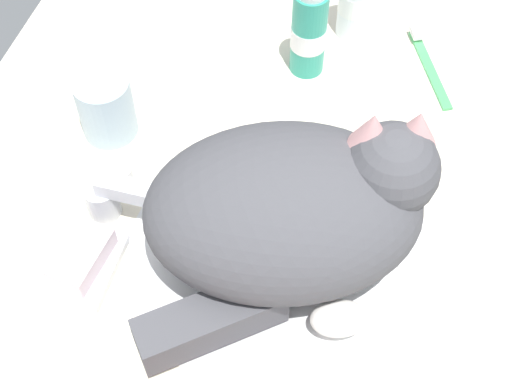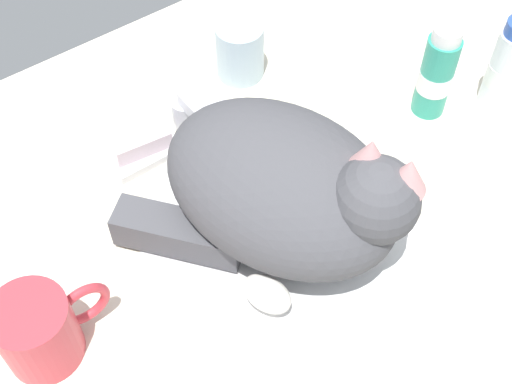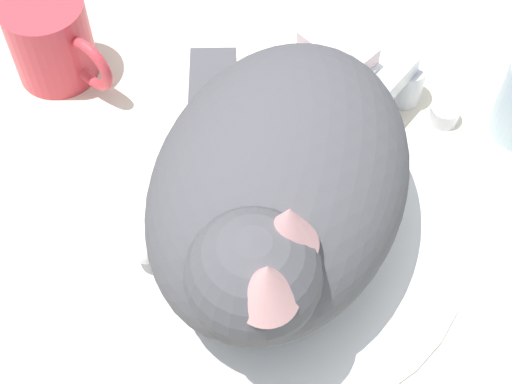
{
  "view_description": "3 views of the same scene",
  "coord_description": "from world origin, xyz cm",
  "px_view_note": "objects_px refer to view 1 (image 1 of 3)",
  "views": [
    {
      "loc": [
        -38.9,
        -7.98,
        67.03
      ],
      "look_at": [
        2.51,
        3.4,
        6.3
      ],
      "focal_mm": 51.92,
      "sensor_mm": 36.0,
      "label": 1
    },
    {
      "loc": [
        -28.7,
        -35.49,
        67.95
      ],
      "look_at": [
        -1.21,
        2.79,
        4.6
      ],
      "focal_mm": 49.56,
      "sensor_mm": 36.0,
      "label": 2
    },
    {
      "loc": [
        19.19,
        -27.28,
        56.4
      ],
      "look_at": [
        -2.29,
        -0.09,
        4.54
      ],
      "focal_mm": 53.66,
      "sensor_mm": 36.0,
      "label": 3
    }
  ],
  "objects_px": {
    "cat": "(294,210)",
    "soap_bar": "(82,257)",
    "rinse_cup": "(106,107)",
    "faucet": "(111,199)",
    "toothpaste_bottle": "(309,30)",
    "toothbrush": "(428,62)"
  },
  "relations": [
    {
      "from": "cat",
      "to": "toothpaste_bottle",
      "type": "distance_m",
      "value": 0.27
    },
    {
      "from": "rinse_cup",
      "to": "toothpaste_bottle",
      "type": "height_order",
      "value": "toothpaste_bottle"
    },
    {
      "from": "rinse_cup",
      "to": "faucet",
      "type": "bearing_deg",
      "value": -156.54
    },
    {
      "from": "toothpaste_bottle",
      "to": "toothbrush",
      "type": "relative_size",
      "value": 1.04
    },
    {
      "from": "cat",
      "to": "faucet",
      "type": "bearing_deg",
      "value": 90.59
    },
    {
      "from": "rinse_cup",
      "to": "soap_bar",
      "type": "distance_m",
      "value": 0.19
    },
    {
      "from": "faucet",
      "to": "toothbrush",
      "type": "xyz_separation_m",
      "value": [
        0.31,
        -0.3,
        -0.02
      ]
    },
    {
      "from": "toothpaste_bottle",
      "to": "soap_bar",
      "type": "bearing_deg",
      "value": 155.88
    },
    {
      "from": "toothpaste_bottle",
      "to": "faucet",
      "type": "bearing_deg",
      "value": 150.91
    },
    {
      "from": "toothpaste_bottle",
      "to": "toothbrush",
      "type": "xyz_separation_m",
      "value": [
        0.04,
        -0.15,
        -0.06
      ]
    },
    {
      "from": "faucet",
      "to": "toothpaste_bottle",
      "type": "relative_size",
      "value": 0.89
    },
    {
      "from": "toothpaste_bottle",
      "to": "toothbrush",
      "type": "distance_m",
      "value": 0.16
    },
    {
      "from": "soap_bar",
      "to": "toothbrush",
      "type": "bearing_deg",
      "value": -37.82
    },
    {
      "from": "rinse_cup",
      "to": "toothbrush",
      "type": "relative_size",
      "value": 0.62
    },
    {
      "from": "soap_bar",
      "to": "cat",
      "type": "bearing_deg",
      "value": -69.6
    },
    {
      "from": "toothbrush",
      "to": "cat",
      "type": "bearing_deg",
      "value": 162.15
    },
    {
      "from": "soap_bar",
      "to": "toothpaste_bottle",
      "type": "distance_m",
      "value": 0.38
    },
    {
      "from": "cat",
      "to": "toothpaste_bottle",
      "type": "height_order",
      "value": "cat"
    },
    {
      "from": "cat",
      "to": "soap_bar",
      "type": "height_order",
      "value": "cat"
    },
    {
      "from": "faucet",
      "to": "toothbrush",
      "type": "relative_size",
      "value": 0.93
    },
    {
      "from": "soap_bar",
      "to": "toothpaste_bottle",
      "type": "height_order",
      "value": "toothpaste_bottle"
    },
    {
      "from": "cat",
      "to": "toothbrush",
      "type": "relative_size",
      "value": 2.47
    }
  ]
}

